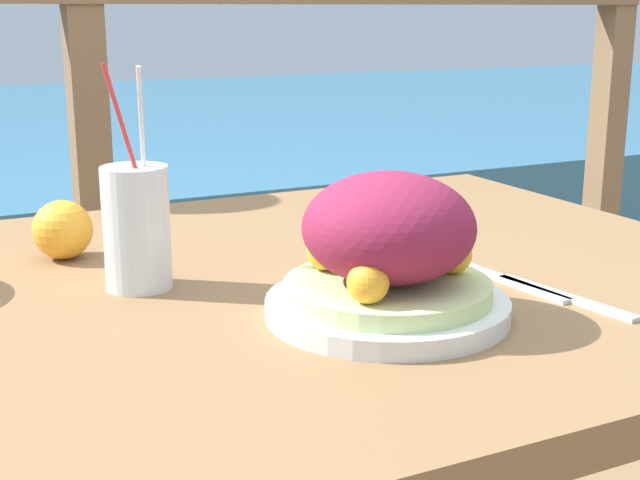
# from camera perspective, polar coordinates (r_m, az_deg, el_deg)

# --- Properties ---
(patio_table) EXTENTS (1.22, 0.90, 0.72)m
(patio_table) POSITION_cam_1_polar(r_m,az_deg,el_deg) (1.05, -3.63, -7.06)
(patio_table) COLOR olive
(patio_table) RESTS_ON ground_plane
(railing_fence) EXTENTS (2.80, 0.08, 1.12)m
(railing_fence) POSITION_cam_1_polar(r_m,az_deg,el_deg) (1.83, -14.62, 8.25)
(railing_fence) COLOR brown
(railing_fence) RESTS_ON ground_plane
(salad_plate) EXTENTS (0.25, 0.25, 0.15)m
(salad_plate) POSITION_cam_1_polar(r_m,az_deg,el_deg) (0.89, 4.37, -1.00)
(salad_plate) COLOR silver
(salad_plate) RESTS_ON patio_table
(drink_glass) EXTENTS (0.07, 0.07, 0.25)m
(drink_glass) POSITION_cam_1_polar(r_m,az_deg,el_deg) (1.00, -11.64, 0.82)
(drink_glass) COLOR silver
(drink_glass) RESTS_ON patio_table
(fork) EXTENTS (0.04, 0.18, 0.00)m
(fork) POSITION_cam_1_polar(r_m,az_deg,el_deg) (0.99, 15.40, -3.53)
(fork) COLOR silver
(fork) RESTS_ON patio_table
(knife) EXTENTS (0.03, 0.18, 0.00)m
(knife) POSITION_cam_1_polar(r_m,az_deg,el_deg) (1.04, 11.94, -2.56)
(knife) COLOR silver
(knife) RESTS_ON patio_table
(orange_near_basket) EXTENTS (0.07, 0.07, 0.07)m
(orange_near_basket) POSITION_cam_1_polar(r_m,az_deg,el_deg) (1.15, -16.15, 0.63)
(orange_near_basket) COLOR #F9A328
(orange_near_basket) RESTS_ON patio_table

